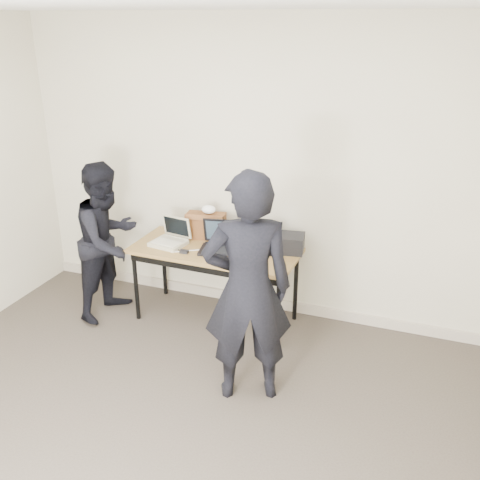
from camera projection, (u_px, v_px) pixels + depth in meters
The scene contains 13 objects.
room at pixel (120, 276), 2.87m from camera, with size 4.60×4.60×2.80m.
desk at pixel (215, 255), 4.81m from camera, with size 1.51×0.68×0.72m.
laptop_beige at pixel (170, 239), 4.88m from camera, with size 0.34×0.33×0.24m.
laptop_center at pixel (220, 243), 4.77m from camera, with size 0.39×0.38×0.26m.
laptop_right at pixel (266, 244), 4.77m from camera, with size 0.41×0.41×0.23m.
leather_satchel at pixel (206, 225), 4.99m from camera, with size 0.38×0.23×0.25m.
tissue at pixel (209, 209), 4.92m from camera, with size 0.13×0.10×0.08m, color white.
equipment_box at pixel (288, 243), 4.72m from camera, with size 0.27×0.23×0.15m, color black.
power_brick at pixel (184, 252), 4.70m from camera, with size 0.07×0.05×0.03m, color black.
cables at pixel (220, 249), 4.77m from camera, with size 1.15×0.46×0.01m.
person_typist at pixel (248, 290), 3.75m from camera, with size 0.64×0.42×1.75m, color black.
person_observer at pixel (108, 241), 4.92m from camera, with size 0.72×0.56×1.48m, color black.
baseboard at pixel (252, 299), 5.31m from camera, with size 4.50×0.03×0.10m, color #B7AA97.
Camera 1 is at (1.50, -2.20, 2.63)m, focal length 40.00 mm.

